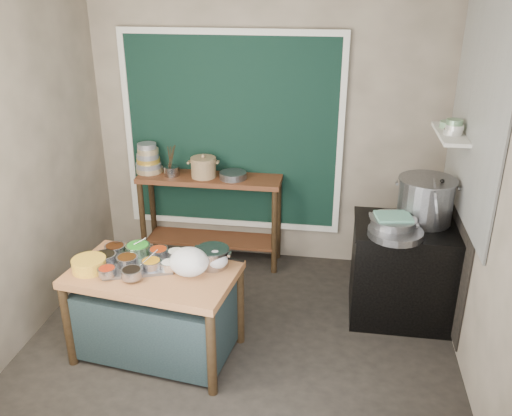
% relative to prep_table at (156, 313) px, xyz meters
% --- Properties ---
extents(floor, '(3.50, 3.00, 0.02)m').
position_rel_prep_table_xyz_m(floor, '(0.62, 0.30, -0.39)').
color(floor, '#29241F').
rests_on(floor, ground).
extents(back_wall, '(3.50, 0.02, 2.80)m').
position_rel_prep_table_xyz_m(back_wall, '(0.62, 1.81, 1.02)').
color(back_wall, gray).
rests_on(back_wall, floor).
extents(left_wall, '(0.02, 3.00, 2.80)m').
position_rel_prep_table_xyz_m(left_wall, '(-1.14, 0.30, 1.02)').
color(left_wall, gray).
rests_on(left_wall, floor).
extents(right_wall, '(0.02, 3.00, 2.80)m').
position_rel_prep_table_xyz_m(right_wall, '(2.38, 0.30, 1.02)').
color(right_wall, gray).
rests_on(right_wall, floor).
extents(curtain_panel, '(2.10, 0.02, 1.90)m').
position_rel_prep_table_xyz_m(curtain_panel, '(0.27, 1.77, 0.98)').
color(curtain_panel, black).
rests_on(curtain_panel, back_wall).
extents(curtain_frame, '(2.22, 0.03, 2.02)m').
position_rel_prep_table_xyz_m(curtain_frame, '(0.27, 1.76, 0.98)').
color(curtain_frame, beige).
rests_on(curtain_frame, back_wall).
extents(tile_panel, '(0.02, 1.70, 1.70)m').
position_rel_prep_table_xyz_m(tile_panel, '(2.36, 0.85, 1.48)').
color(tile_panel, '#B2B2AA').
rests_on(tile_panel, right_wall).
extents(soot_patch, '(0.01, 1.30, 1.30)m').
position_rel_prep_table_xyz_m(soot_patch, '(2.36, 0.95, 0.32)').
color(soot_patch, black).
rests_on(soot_patch, right_wall).
extents(wall_shelf, '(0.22, 0.70, 0.03)m').
position_rel_prep_table_xyz_m(wall_shelf, '(2.25, 1.15, 1.23)').
color(wall_shelf, beige).
rests_on(wall_shelf, right_wall).
extents(prep_table, '(1.34, 0.88, 0.75)m').
position_rel_prep_table_xyz_m(prep_table, '(0.00, 0.00, 0.00)').
color(prep_table, '#935C35').
rests_on(prep_table, floor).
extents(back_counter, '(1.45, 0.40, 0.95)m').
position_rel_prep_table_xyz_m(back_counter, '(0.07, 1.58, 0.10)').
color(back_counter, '#572C19').
rests_on(back_counter, floor).
extents(stove_block, '(0.90, 0.68, 0.85)m').
position_rel_prep_table_xyz_m(stove_block, '(1.97, 0.85, 0.05)').
color(stove_block, black).
rests_on(stove_block, floor).
extents(stove_top, '(0.92, 0.69, 0.03)m').
position_rel_prep_table_xyz_m(stove_top, '(1.97, 0.85, 0.49)').
color(stove_top, black).
rests_on(stove_top, stove_block).
extents(condiment_tray, '(0.61, 0.52, 0.02)m').
position_rel_prep_table_xyz_m(condiment_tray, '(-0.13, 0.06, 0.39)').
color(condiment_tray, gray).
rests_on(condiment_tray, prep_table).
extents(condiment_bowls, '(0.68, 0.53, 0.08)m').
position_rel_prep_table_xyz_m(condiment_bowls, '(-0.16, 0.07, 0.43)').
color(condiment_bowls, gray).
rests_on(condiment_bowls, condiment_tray).
extents(yellow_basin, '(0.28, 0.28, 0.10)m').
position_rel_prep_table_xyz_m(yellow_basin, '(-0.47, -0.06, 0.42)').
color(yellow_basin, gold).
rests_on(yellow_basin, prep_table).
extents(saucepan, '(0.32, 0.32, 0.14)m').
position_rel_prep_table_xyz_m(saucepan, '(0.43, 0.16, 0.45)').
color(saucepan, gray).
rests_on(saucepan, prep_table).
extents(plastic_bag_a, '(0.33, 0.30, 0.22)m').
position_rel_prep_table_xyz_m(plastic_bag_a, '(0.29, -0.01, 0.48)').
color(plastic_bag_a, white).
rests_on(plastic_bag_a, prep_table).
extents(plastic_bag_b, '(0.20, 0.18, 0.15)m').
position_rel_prep_table_xyz_m(plastic_bag_b, '(0.46, 0.12, 0.45)').
color(plastic_bag_b, white).
rests_on(plastic_bag_b, prep_table).
extents(bowl_stack, '(0.27, 0.27, 0.30)m').
position_rel_prep_table_xyz_m(bowl_stack, '(-0.57, 1.61, 0.71)').
color(bowl_stack, tan).
rests_on(bowl_stack, back_counter).
extents(utensil_cup, '(0.21, 0.21, 0.10)m').
position_rel_prep_table_xyz_m(utensil_cup, '(-0.31, 1.55, 0.62)').
color(utensil_cup, gray).
rests_on(utensil_cup, back_counter).
extents(ceramic_crock, '(0.31, 0.31, 0.18)m').
position_rel_prep_table_xyz_m(ceramic_crock, '(0.02, 1.56, 0.67)').
color(ceramic_crock, olive).
rests_on(ceramic_crock, back_counter).
extents(wide_bowl, '(0.30, 0.30, 0.07)m').
position_rel_prep_table_xyz_m(wide_bowl, '(0.32, 1.55, 0.61)').
color(wide_bowl, gray).
rests_on(wide_bowl, back_counter).
extents(stock_pot, '(0.51, 0.51, 0.38)m').
position_rel_prep_table_xyz_m(stock_pot, '(2.09, 0.96, 0.70)').
color(stock_pot, gray).
rests_on(stock_pot, stove_top).
extents(pot_lid, '(0.16, 0.43, 0.42)m').
position_rel_prep_table_xyz_m(pot_lid, '(2.16, 0.86, 0.71)').
color(pot_lid, gray).
rests_on(pot_lid, stove_top).
extents(steamer, '(0.51, 0.51, 0.12)m').
position_rel_prep_table_xyz_m(steamer, '(1.81, 0.70, 0.57)').
color(steamer, gray).
rests_on(steamer, stove_top).
extents(green_cloth, '(0.31, 0.26, 0.02)m').
position_rel_prep_table_xyz_m(green_cloth, '(1.81, 0.70, 0.64)').
color(green_cloth, '#5B978A').
rests_on(green_cloth, steamer).
extents(shallow_pan, '(0.55, 0.55, 0.06)m').
position_rel_prep_table_xyz_m(shallow_pan, '(1.83, 0.62, 0.53)').
color(shallow_pan, gray).
rests_on(shallow_pan, stove_top).
extents(shelf_bowl_stack, '(0.15, 0.15, 0.12)m').
position_rel_prep_table_xyz_m(shelf_bowl_stack, '(2.25, 1.09, 1.30)').
color(shelf_bowl_stack, silver).
rests_on(shelf_bowl_stack, wall_shelf).
extents(shelf_bowl_green, '(0.18, 0.18, 0.05)m').
position_rel_prep_table_xyz_m(shelf_bowl_green, '(2.25, 1.29, 1.27)').
color(shelf_bowl_green, gray).
rests_on(shelf_bowl_green, wall_shelf).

